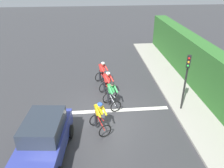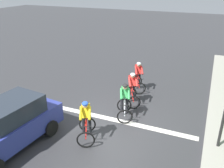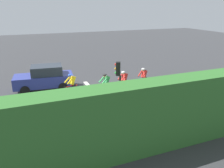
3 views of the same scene
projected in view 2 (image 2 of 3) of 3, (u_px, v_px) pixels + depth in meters
name	position (u px, v px, depth m)	size (l,w,h in m)	color
ground_plane	(113.00, 123.00, 10.38)	(80.00, 80.00, 0.00)	#333335
road_marking_stop_line	(116.00, 120.00, 10.60)	(7.00, 0.30, 0.01)	silver
cyclist_lead	(138.00, 77.00, 13.17)	(1.11, 1.27, 1.66)	black
cyclist_second	(132.00, 89.00, 11.72)	(1.11, 1.27, 1.66)	black
cyclist_mid	(125.00, 101.00, 10.53)	(1.03, 1.26, 1.66)	black
cyclist_fourth	(86.00, 121.00, 9.06)	(1.07, 1.27, 1.66)	black
car_navy	(8.00, 125.00, 8.66)	(2.21, 4.26, 1.76)	navy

